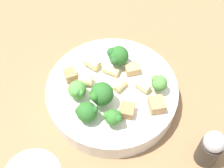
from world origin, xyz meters
TOP-DOWN VIEW (x-y plane):
  - ground_plane at (0.00, 0.00)m, footprint 2.00×2.00m
  - pasta_bowl at (0.00, 0.00)m, footprint 0.23×0.23m
  - broccoli_floret_0 at (-0.05, -0.05)m, footprint 0.03×0.03m
  - broccoli_floret_1 at (0.05, -0.06)m, footprint 0.03×0.03m
  - broccoli_floret_2 at (-0.05, 0.03)m, footprint 0.03×0.03m
  - broccoli_floret_3 at (-0.07, -0.01)m, footprint 0.03×0.03m
  - broccoli_floret_4 at (0.04, 0.02)m, footprint 0.04×0.04m
  - broccoli_floret_5 at (-0.04, -0.01)m, footprint 0.04×0.04m
  - rigatoni_0 at (0.03, -0.04)m, footprint 0.02×0.03m
  - rigatoni_1 at (0.01, -0.01)m, footprint 0.02×0.02m
  - rigatoni_2 at (0.02, 0.02)m, footprint 0.02×0.03m
  - rigatoni_3 at (0.01, 0.06)m, footprint 0.02×0.03m
  - rigatoni_4 at (-0.02, 0.04)m, footprint 0.03×0.03m
  - chicken_chunk_0 at (0.05, -0.01)m, footprint 0.03×0.03m
  - chicken_chunk_1 at (-0.03, 0.07)m, footprint 0.03×0.03m
  - chicken_chunk_2 at (0.02, -0.08)m, footprint 0.03×0.04m
  - chicken_chunk_3 at (-0.02, -0.05)m, footprint 0.03×0.03m
  - pepper_shaker at (0.01, -0.18)m, footprint 0.03×0.03m

SIDE VIEW (x-z plane):
  - ground_plane at x=0.00m, z-range 0.00..0.00m
  - pasta_bowl at x=0.00m, z-range 0.00..0.04m
  - pepper_shaker at x=0.01m, z-range 0.00..0.08m
  - rigatoni_2 at x=0.02m, z-range 0.04..0.05m
  - rigatoni_1 at x=0.01m, z-range 0.04..0.05m
  - rigatoni_0 at x=0.03m, z-range 0.04..0.05m
  - chicken_chunk_0 at x=0.05m, z-range 0.04..0.05m
  - chicken_chunk_3 at x=-0.02m, z-range 0.04..0.05m
  - rigatoni_3 at x=0.01m, z-range 0.04..0.05m
  - rigatoni_4 at x=-0.02m, z-range 0.04..0.05m
  - chicken_chunk_1 at x=-0.03m, z-range 0.04..0.05m
  - chicken_chunk_2 at x=0.02m, z-range 0.04..0.06m
  - broccoli_floret_2 at x=-0.05m, z-range 0.04..0.07m
  - broccoli_floret_3 at x=-0.07m, z-range 0.04..0.07m
  - broccoli_floret_0 at x=-0.05m, z-range 0.04..0.07m
  - broccoli_floret_1 at x=0.05m, z-range 0.04..0.07m
  - broccoli_floret_4 at x=0.04m, z-range 0.04..0.08m
  - broccoli_floret_5 at x=-0.04m, z-range 0.04..0.09m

